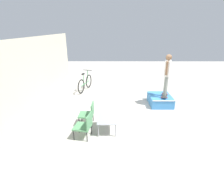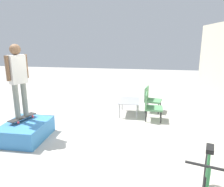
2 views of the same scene
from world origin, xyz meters
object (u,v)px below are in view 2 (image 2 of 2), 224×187
at_px(skate_ramp_box, 26,131).
at_px(patio_chair_left, 151,98).
at_px(person_skater, 18,75).
at_px(coffee_table, 129,102).
at_px(patio_chair_right, 151,106).
at_px(skateboard_on_ramp, 22,117).

bearing_deg(skate_ramp_box, patio_chair_left, 130.82).
bearing_deg(person_skater, patio_chair_left, 153.96).
xyz_separation_m(skate_ramp_box, person_skater, (-0.13, -0.15, 1.38)).
xyz_separation_m(skate_ramp_box, patio_chair_left, (-2.66, 3.08, 0.24)).
distance_m(coffee_table, patio_chair_right, 0.81).
bearing_deg(skateboard_on_ramp, patio_chair_left, 145.59).
distance_m(person_skater, patio_chair_right, 3.81).
height_order(skateboard_on_ramp, patio_chair_right, patio_chair_right).
bearing_deg(patio_chair_right, skateboard_on_ramp, 119.51).
height_order(patio_chair_left, patio_chair_right, same).
xyz_separation_m(person_skater, patio_chair_right, (-1.68, 3.22, -1.13)).
bearing_deg(coffee_table, person_skater, -50.37).
bearing_deg(skateboard_on_ramp, skate_ramp_box, 65.49).
relative_size(skate_ramp_box, patio_chair_right, 1.50).
relative_size(skateboard_on_ramp, person_skater, 0.43).
bearing_deg(skateboard_on_ramp, coffee_table, 147.14).
distance_m(skateboard_on_ramp, coffee_table, 3.28).
distance_m(skateboard_on_ramp, person_skater, 1.08).
distance_m(skate_ramp_box, patio_chair_left, 4.07).
xyz_separation_m(skate_ramp_box, skateboard_on_ramp, (-0.13, -0.15, 0.29)).
height_order(skateboard_on_ramp, person_skater, person_skater).
bearing_deg(skate_ramp_box, skateboard_on_ramp, -132.02).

